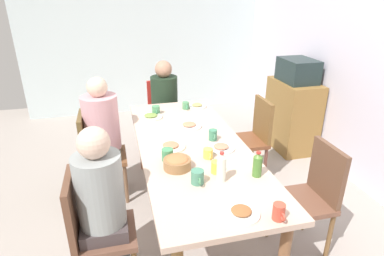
# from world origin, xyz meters

# --- Properties ---
(ground_plane) EXTENTS (7.24, 7.24, 0.00)m
(ground_plane) POSITION_xyz_m (0.00, 0.00, 0.00)
(ground_plane) COLOR #A39990
(wall_left) EXTENTS (0.12, 3.95, 2.60)m
(wall_left) POSITION_xyz_m (-3.08, 0.00, 1.30)
(wall_left) COLOR silver
(wall_left) RESTS_ON ground_plane
(dining_table) EXTENTS (2.22, 0.87, 0.76)m
(dining_table) POSITION_xyz_m (0.00, 0.00, 0.68)
(dining_table) COLOR beige
(dining_table) RESTS_ON ground_plane
(chair_0) EXTENTS (0.40, 0.40, 0.90)m
(chair_0) POSITION_xyz_m (-0.56, 0.82, 0.51)
(chair_0) COLOR brown
(chair_0) RESTS_ON ground_plane
(chair_1) EXTENTS (0.40, 0.40, 0.90)m
(chair_1) POSITION_xyz_m (-1.49, 0.00, 0.51)
(chair_1) COLOR #B73325
(chair_1) RESTS_ON ground_plane
(person_1) EXTENTS (0.33, 0.33, 1.18)m
(person_1) POSITION_xyz_m (-1.40, 0.00, 0.72)
(person_1) COLOR #3F3D39
(person_1) RESTS_ON ground_plane
(chair_2) EXTENTS (0.40, 0.40, 0.90)m
(chair_2) POSITION_xyz_m (0.56, 0.82, 0.51)
(chair_2) COLOR brown
(chair_2) RESTS_ON ground_plane
(chair_4) EXTENTS (0.40, 0.40, 0.90)m
(chair_4) POSITION_xyz_m (0.56, -0.82, 0.51)
(chair_4) COLOR brown
(chair_4) RESTS_ON ground_plane
(person_4) EXTENTS (0.30, 0.30, 1.22)m
(person_4) POSITION_xyz_m (0.56, -0.73, 0.73)
(person_4) COLOR #383F40
(person_4) RESTS_ON ground_plane
(chair_5) EXTENTS (0.40, 0.40, 0.90)m
(chair_5) POSITION_xyz_m (-0.56, -0.82, 0.51)
(chair_5) COLOR brown
(chair_5) RESTS_ON ground_plane
(person_5) EXTENTS (0.33, 0.33, 1.24)m
(person_5) POSITION_xyz_m (-0.56, -0.73, 0.75)
(person_5) COLOR #3A3D47
(person_5) RESTS_ON ground_plane
(plate_0) EXTENTS (0.22, 0.22, 0.04)m
(plate_0) POSITION_xyz_m (0.14, 0.21, 0.77)
(plate_0) COLOR silver
(plate_0) RESTS_ON dining_table
(plate_1) EXTENTS (0.22, 0.22, 0.04)m
(plate_1) POSITION_xyz_m (0.95, 0.06, 0.77)
(plate_1) COLOR white
(plate_1) RESTS_ON dining_table
(plate_2) EXTENTS (0.23, 0.23, 0.04)m
(plate_2) POSITION_xyz_m (-0.37, 0.07, 0.77)
(plate_2) COLOR white
(plate_2) RESTS_ON dining_table
(plate_3) EXTENTS (0.24, 0.24, 0.04)m
(plate_3) POSITION_xyz_m (0.02, -0.18, 0.77)
(plate_3) COLOR #EFE3C7
(plate_3) RESTS_ON dining_table
(plate_4) EXTENTS (0.20, 0.20, 0.04)m
(plate_4) POSITION_xyz_m (-0.89, 0.28, 0.77)
(plate_4) COLOR silver
(plate_4) RESTS_ON dining_table
(plate_5) EXTENTS (0.24, 0.24, 0.04)m
(plate_5) POSITION_xyz_m (-0.69, -0.26, 0.77)
(plate_5) COLOR silver
(plate_5) RESTS_ON dining_table
(bowl_0) EXTENTS (0.20, 0.20, 0.09)m
(bowl_0) POSITION_xyz_m (0.35, -0.20, 0.80)
(bowl_0) COLOR olive
(bowl_0) RESTS_ON dining_table
(cup_0) EXTENTS (0.11, 0.07, 0.08)m
(cup_0) POSITION_xyz_m (-0.86, 0.15, 0.80)
(cup_0) COLOR #4D8A5B
(cup_0) RESTS_ON dining_table
(cup_1) EXTENTS (0.11, 0.07, 0.10)m
(cup_1) POSITION_xyz_m (1.04, 0.24, 0.81)
(cup_1) COLOR #CB4B37
(cup_1) RESTS_ON dining_table
(cup_2) EXTENTS (0.11, 0.07, 0.08)m
(cup_2) POSITION_xyz_m (0.26, 0.06, 0.80)
(cup_2) COLOR #EAC84E
(cup_2) RESTS_ON dining_table
(cup_3) EXTENTS (0.11, 0.07, 0.09)m
(cup_3) POSITION_xyz_m (-0.04, 0.20, 0.80)
(cup_3) COLOR #408261
(cup_3) RESTS_ON dining_table
(cup_4) EXTENTS (0.12, 0.08, 0.09)m
(cup_4) POSITION_xyz_m (-0.79, -0.19, 0.80)
(cup_4) COLOR #4E8F5F
(cup_4) RESTS_ON dining_table
(cup_5) EXTENTS (0.12, 0.09, 0.10)m
(cup_5) POSITION_xyz_m (0.58, -0.11, 0.81)
(cup_5) COLOR #478469
(cup_5) RESTS_ON dining_table
(cup_6) EXTENTS (0.12, 0.09, 0.09)m
(cup_6) POSITION_xyz_m (0.22, -0.25, 0.80)
(cup_6) COLOR #448C5B
(cup_6) RESTS_ON dining_table
(cup_7) EXTENTS (0.11, 0.07, 0.09)m
(cup_7) POSITION_xyz_m (0.48, 0.06, 0.80)
(cup_7) COLOR yellow
(cup_7) RESTS_ON dining_table
(bottle_0) EXTENTS (0.06, 0.06, 0.22)m
(bottle_0) POSITION_xyz_m (0.59, 0.05, 0.86)
(bottle_0) COLOR silver
(bottle_0) RESTS_ON dining_table
(bottle_1) EXTENTS (0.06, 0.06, 0.19)m
(bottle_1) POSITION_xyz_m (0.59, 0.32, 0.85)
(bottle_1) COLOR #467931
(bottle_1) RESTS_ON dining_table
(side_cabinet) EXTENTS (0.70, 0.44, 0.90)m
(side_cabinet) POSITION_xyz_m (-1.12, 1.62, 0.45)
(side_cabinet) COLOR olive
(side_cabinet) RESTS_ON ground_plane
(microwave) EXTENTS (0.48, 0.36, 0.28)m
(microwave) POSITION_xyz_m (-1.12, 1.62, 1.04)
(microwave) COLOR #1C2B2A
(microwave) RESTS_ON side_cabinet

